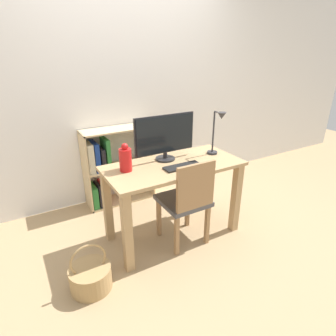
{
  "coord_description": "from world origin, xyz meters",
  "views": [
    {
      "loc": [
        -1.18,
        -1.96,
        1.67
      ],
      "look_at": [
        0.0,
        0.1,
        0.66
      ],
      "focal_mm": 30.0,
      "sensor_mm": 36.0,
      "label": 1
    }
  ],
  "objects_px": {
    "monitor": "(165,136)",
    "basket": "(91,277)",
    "vase": "(125,159)",
    "keyboard": "(183,166)",
    "bookshelf": "(107,169)",
    "desk_lamp": "(217,129)",
    "chair": "(187,200)"
  },
  "relations": [
    {
      "from": "monitor",
      "to": "vase",
      "type": "height_order",
      "value": "monitor"
    },
    {
      "from": "monitor",
      "to": "chair",
      "type": "bearing_deg",
      "value": -82.6
    },
    {
      "from": "keyboard",
      "to": "chair",
      "type": "relative_size",
      "value": 0.4
    },
    {
      "from": "vase",
      "to": "monitor",
      "type": "bearing_deg",
      "value": 8.82
    },
    {
      "from": "monitor",
      "to": "keyboard",
      "type": "xyz_separation_m",
      "value": [
        0.04,
        -0.24,
        -0.22
      ]
    },
    {
      "from": "keyboard",
      "to": "desk_lamp",
      "type": "relative_size",
      "value": 0.8
    },
    {
      "from": "keyboard",
      "to": "bookshelf",
      "type": "relative_size",
      "value": 0.38
    },
    {
      "from": "keyboard",
      "to": "vase",
      "type": "xyz_separation_m",
      "value": [
        -0.45,
        0.17,
        0.1
      ]
    },
    {
      "from": "monitor",
      "to": "vase",
      "type": "relative_size",
      "value": 2.46
    },
    {
      "from": "desk_lamp",
      "to": "basket",
      "type": "xyz_separation_m",
      "value": [
        -1.35,
        -0.27,
        -0.89
      ]
    },
    {
      "from": "keyboard",
      "to": "bookshelf",
      "type": "xyz_separation_m",
      "value": [
        -0.36,
        0.98,
        -0.31
      ]
    },
    {
      "from": "vase",
      "to": "desk_lamp",
      "type": "bearing_deg",
      "value": -5.4
    },
    {
      "from": "bookshelf",
      "to": "vase",
      "type": "bearing_deg",
      "value": -95.9
    },
    {
      "from": "chair",
      "to": "bookshelf",
      "type": "height_order",
      "value": "bookshelf"
    },
    {
      "from": "monitor",
      "to": "keyboard",
      "type": "bearing_deg",
      "value": -80.8
    },
    {
      "from": "desk_lamp",
      "to": "chair",
      "type": "xyz_separation_m",
      "value": [
        -0.43,
        -0.17,
        -0.54
      ]
    },
    {
      "from": "keyboard",
      "to": "vase",
      "type": "distance_m",
      "value": 0.49
    },
    {
      "from": "vase",
      "to": "basket",
      "type": "xyz_separation_m",
      "value": [
        -0.47,
        -0.35,
        -0.74
      ]
    },
    {
      "from": "keyboard",
      "to": "basket",
      "type": "bearing_deg",
      "value": -169.16
    },
    {
      "from": "desk_lamp",
      "to": "basket",
      "type": "relative_size",
      "value": 1.06
    },
    {
      "from": "monitor",
      "to": "basket",
      "type": "xyz_separation_m",
      "value": [
        -0.87,
        -0.41,
        -0.86
      ]
    },
    {
      "from": "monitor",
      "to": "basket",
      "type": "relative_size",
      "value": 1.49
    },
    {
      "from": "vase",
      "to": "desk_lamp",
      "type": "distance_m",
      "value": 0.9
    },
    {
      "from": "monitor",
      "to": "bookshelf",
      "type": "xyz_separation_m",
      "value": [
        -0.32,
        0.75,
        -0.53
      ]
    },
    {
      "from": "chair",
      "to": "desk_lamp",
      "type": "bearing_deg",
      "value": 28.99
    },
    {
      "from": "basket",
      "to": "vase",
      "type": "bearing_deg",
      "value": 36.82
    },
    {
      "from": "bookshelf",
      "to": "monitor",
      "type": "bearing_deg",
      "value": -66.52
    },
    {
      "from": "keyboard",
      "to": "basket",
      "type": "relative_size",
      "value": 0.85
    },
    {
      "from": "bookshelf",
      "to": "chair",
      "type": "bearing_deg",
      "value": -71.02
    },
    {
      "from": "vase",
      "to": "bookshelf",
      "type": "xyz_separation_m",
      "value": [
        0.08,
        0.81,
        -0.41
      ]
    },
    {
      "from": "monitor",
      "to": "bookshelf",
      "type": "distance_m",
      "value": 0.97
    },
    {
      "from": "vase",
      "to": "chair",
      "type": "xyz_separation_m",
      "value": [
        0.45,
        -0.25,
        -0.38
      ]
    }
  ]
}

